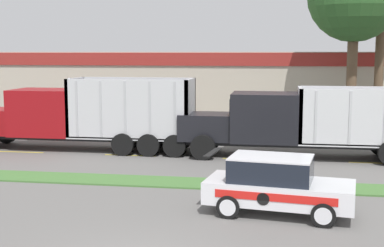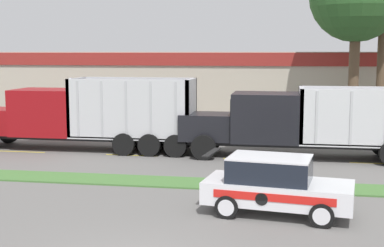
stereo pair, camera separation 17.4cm
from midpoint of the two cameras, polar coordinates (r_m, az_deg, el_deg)
The scene contains 9 objects.
grass_verge at distance 19.19m, azimuth -0.23°, elevation -6.34°, with size 120.00×1.54×0.06m, color #477538.
centre_line_3 at distance 26.47m, azimuth -17.61°, elevation -2.87°, with size 2.40×0.14×0.01m, color yellow.
centre_line_4 at distance 24.50m, azimuth -6.28°, elevation -3.39°, with size 2.40×0.14×0.01m, color yellow.
centre_line_5 at distance 23.62m, azimuth 6.46°, elevation -3.80°, with size 2.40×0.14×0.01m, color yellow.
centre_line_6 at distance 23.95m, azimuth 19.50°, elevation -4.03°, with size 2.40×0.14×0.01m, color yellow.
dump_truck_mid at distance 26.44m, azimuth -13.06°, elevation 0.65°, with size 11.10×2.59×3.49m.
dump_truck_far_right at distance 24.04m, azimuth 11.34°, elevation -0.08°, with size 12.24×2.63×3.14m.
rally_car at distance 15.71m, azimuth 9.19°, elevation -6.46°, with size 4.42×2.40×1.71m.
store_building_backdrop at distance 39.73m, azimuth -1.55°, elevation 4.27°, with size 29.64×12.10×4.68m.
Camera 2 is at (3.27, -10.69, 4.66)m, focal length 50.00 mm.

